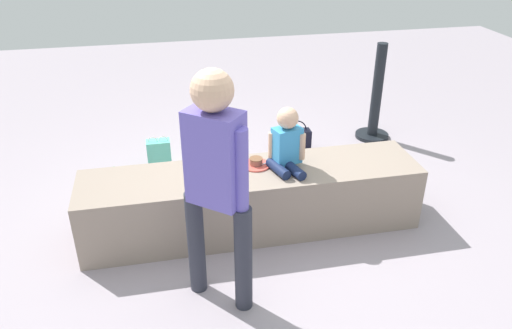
# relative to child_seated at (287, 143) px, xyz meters

# --- Properties ---
(ground_plane) EXTENTS (12.00, 12.00, 0.00)m
(ground_plane) POSITION_rel_child_seated_xyz_m (-0.27, -0.00, -0.72)
(ground_plane) COLOR #9D919C
(concrete_ledge) EXTENTS (2.60, 0.58, 0.51)m
(concrete_ledge) POSITION_rel_child_seated_xyz_m (-0.27, -0.00, -0.47)
(concrete_ledge) COLOR gray
(concrete_ledge) RESTS_ON ground_plane
(child_seated) EXTENTS (0.29, 0.35, 0.48)m
(child_seated) POSITION_rel_child_seated_xyz_m (0.00, 0.00, 0.00)
(child_seated) COLOR #172347
(child_seated) RESTS_ON concrete_ledge
(adult_standing) EXTENTS (0.38, 0.35, 1.56)m
(adult_standing) POSITION_rel_child_seated_xyz_m (-0.63, -0.74, 0.22)
(adult_standing) COLOR #2B2D3A
(adult_standing) RESTS_ON ground_plane
(cake_plate) EXTENTS (0.22, 0.22, 0.07)m
(cake_plate) POSITION_rel_child_seated_xyz_m (-0.22, 0.08, -0.19)
(cake_plate) COLOR #E0594C
(cake_plate) RESTS_ON concrete_ledge
(gift_bag) EXTENTS (0.22, 0.13, 0.35)m
(gift_bag) POSITION_rel_child_seated_xyz_m (-0.95, 1.11, -0.57)
(gift_bag) COLOR #59C6B2
(gift_bag) RESTS_ON ground_plane
(railing_post) EXTENTS (0.36, 0.36, 1.04)m
(railing_post) POSITION_rel_child_seated_xyz_m (1.36, 1.39, -0.34)
(railing_post) COLOR black
(railing_post) RESTS_ON ground_plane
(water_bottle_near_gift) EXTENTS (0.07, 0.07, 0.23)m
(water_bottle_near_gift) POSITION_rel_child_seated_xyz_m (-1.35, 0.81, -0.62)
(water_bottle_near_gift) COLOR silver
(water_bottle_near_gift) RESTS_ON ground_plane
(water_bottle_far_side) EXTENTS (0.07, 0.07, 0.22)m
(water_bottle_far_side) POSITION_rel_child_seated_xyz_m (-0.32, 0.91, -0.62)
(water_bottle_far_side) COLOR silver
(water_bottle_far_side) RESTS_ON ground_plane
(party_cup_red) EXTENTS (0.08, 0.08, 0.10)m
(party_cup_red) POSITION_rel_child_seated_xyz_m (-1.17, 0.88, -0.67)
(party_cup_red) COLOR red
(party_cup_red) RESTS_ON ground_plane
(cake_box_white) EXTENTS (0.32, 0.27, 0.10)m
(cake_box_white) POSITION_rel_child_seated_xyz_m (0.83, 0.45, -0.67)
(cake_box_white) COLOR white
(cake_box_white) RESTS_ON ground_plane
(handbag_black_leather) EXTENTS (0.31, 0.13, 0.34)m
(handbag_black_leather) POSITION_rel_child_seated_xyz_m (0.44, 1.24, -0.60)
(handbag_black_leather) COLOR black
(handbag_black_leather) RESTS_ON ground_plane
(handbag_brown_canvas) EXTENTS (0.34, 0.12, 0.33)m
(handbag_brown_canvas) POSITION_rel_child_seated_xyz_m (-1.04, 0.51, -0.61)
(handbag_brown_canvas) COLOR brown
(handbag_brown_canvas) RESTS_ON ground_plane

